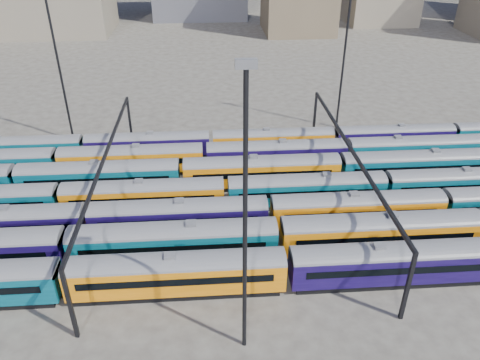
{
  "coord_description": "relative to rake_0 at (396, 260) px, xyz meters",
  "views": [
    {
      "loc": [
        -7.45,
        -50.36,
        33.7
      ],
      "look_at": [
        -3.64,
        1.76,
        3.0
      ],
      "focal_mm": 35.0,
      "sensor_mm": 36.0,
      "label": 1
    }
  ],
  "objects": [
    {
      "name": "mast_1",
      "position": [
        -40.91,
        37.0,
        11.12
      ],
      "size": [
        1.4,
        0.5,
        25.6
      ],
      "color": "black",
      "rests_on": "ground"
    },
    {
      "name": "rake_5",
      "position": [
        -29.56,
        25.0,
        -0.15
      ],
      "size": [
        146.08,
        3.05,
        5.14
      ],
      "color": "black",
      "rests_on": "ground"
    },
    {
      "name": "mast_2",
      "position": [
        -15.91,
        -7.0,
        11.12
      ],
      "size": [
        1.4,
        0.5,
        25.6
      ],
      "color": "black",
      "rests_on": "ground"
    },
    {
      "name": "rake_3",
      "position": [
        -6.13,
        15.0,
        -0.18
      ],
      "size": [
        144.28,
        3.01,
        5.07
      ],
      "color": "black",
      "rests_on": "ground"
    },
    {
      "name": "rake_0",
      "position": [
        0.0,
        0.0,
        0.0
      ],
      "size": [
        153.77,
        3.21,
        5.42
      ],
      "color": "black",
      "rests_on": "ground"
    },
    {
      "name": "rake_6",
      "position": [
        -18.07,
        30.0,
        -0.36
      ],
      "size": [
        115.23,
        2.81,
        4.72
      ],
      "color": "black",
      "rests_on": "ground"
    },
    {
      "name": "rake_1",
      "position": [
        0.18,
        5.0,
        0.09
      ],
      "size": [
        112.92,
        3.31,
        5.58
      ],
      "color": "black",
      "rests_on": "ground"
    },
    {
      "name": "gantry_1",
      "position": [
        -30.91,
        15.0,
        3.94
      ],
      "size": [
        0.35,
        40.35,
        8.03
      ],
      "color": "black",
      "rests_on": "ground"
    },
    {
      "name": "ground",
      "position": [
        -10.91,
        15.0,
        -2.84
      ],
      "size": [
        500.0,
        500.0,
        0.0
      ],
      "primitive_type": "plane",
      "color": "#3E3A34",
      "rests_on": "ground"
    },
    {
      "name": "rake_2",
      "position": [
        -11.59,
        10.0,
        -0.11
      ],
      "size": [
        126.63,
        3.09,
        5.2
      ],
      "color": "black",
      "rests_on": "ground"
    },
    {
      "name": "gantry_2",
      "position": [
        -0.91,
        15.0,
        3.94
      ],
      "size": [
        0.35,
        40.35,
        8.03
      ],
      "color": "black",
      "rests_on": "ground"
    },
    {
      "name": "mast_3",
      "position": [
        4.09,
        39.0,
        11.12
      ],
      "size": [
        1.4,
        0.5,
        25.6
      ],
      "color": "black",
      "rests_on": "ground"
    },
    {
      "name": "rake_4",
      "position": [
        -0.46,
        20.0,
        -0.03
      ],
      "size": [
        130.26,
        3.18,
        5.36
      ],
      "color": "black",
      "rests_on": "ground"
    }
  ]
}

